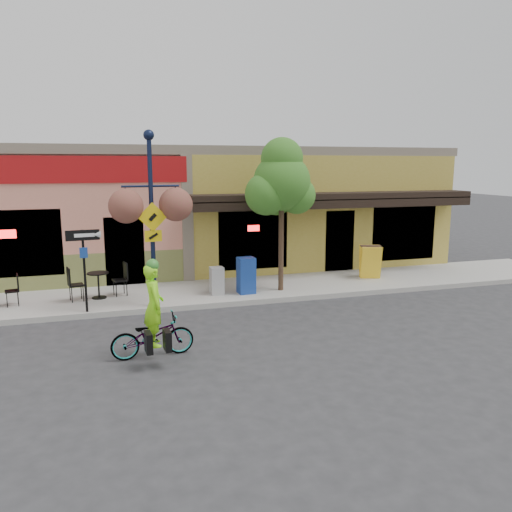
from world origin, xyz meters
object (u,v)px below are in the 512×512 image
Objects in this scene: building at (196,206)px; lamp_post at (152,220)px; one_way_sign at (85,271)px; newspaper_box_grey at (217,281)px; cyclist_rider at (154,317)px; newspaper_box_blue at (246,275)px; street_tree at (281,215)px; bicycle at (153,336)px.

building is 3.93× the size of lamp_post.
one_way_sign is 3.74m from newspaper_box_grey.
lamp_post is 2.13m from one_way_sign.
cyclist_rider is 2.09× the size of newspaper_box_grey.
newspaper_box_blue is at bearing -10.75° from newspaper_box_grey.
building reaches higher than cyclist_rider.
newspaper_box_grey is at bearing 18.23° from lamp_post.
street_tree is (4.13, 3.93, 1.60)m from cyclist_rider.
building is 6.41m from newspaper_box_blue.
newspaper_box_blue is at bearing -86.73° from building.
bicycle is 4.94m from newspaper_box_blue.
one_way_sign is 2.65× the size of newspaper_box_grey.
cyclist_rider is at bearing -94.06° from bicycle.
bicycle is (-2.72, -10.07, -1.81)m from building.
building is 6.32m from street_tree.
lamp_post is 2.17× the size of one_way_sign.
cyclist_rider reaches higher than newspaper_box_grey.
lamp_post is at bearing -170.48° from newspaper_box_blue.
building is 6.33m from newspaper_box_grey.
bicycle is 4.57m from newspaper_box_grey.
bicycle is at bearing 85.94° from cyclist_rider.
bicycle is at bearing -132.24° from newspaper_box_blue.
newspaper_box_grey is (-0.85, 0.13, -0.13)m from newspaper_box_blue.
street_tree is at bearing -76.63° from building.
street_tree is at bearing -0.22° from newspaper_box_blue.
newspaper_box_blue is at bearing -42.13° from cyclist_rider.
newspaper_box_grey is at bearing 178.13° from street_tree.
lamp_post is (-2.37, -6.85, 0.21)m from building.
one_way_sign is at bearing 19.84° from cyclist_rider.
lamp_post is (0.35, 3.22, 2.02)m from bicycle.
street_tree is (1.46, -6.14, 0.19)m from building.
building reaches higher than one_way_sign.
building is 8.05m from one_way_sign.
street_tree is (1.96, -0.06, 1.89)m from newspaper_box_grey.
cyclist_rider is 3.62m from lamp_post.
building is 3.97× the size of street_tree.
cyclist_rider is 0.36× the size of lamp_post.
one_way_sign is (-1.43, 3.22, 0.37)m from cyclist_rider.
one_way_sign is (-1.38, 3.22, 0.77)m from bicycle.
bicycle is 2.09× the size of newspaper_box_grey.
street_tree is at bearing 6.26° from lamp_post.
one_way_sign is (-4.10, -6.85, -1.03)m from building.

